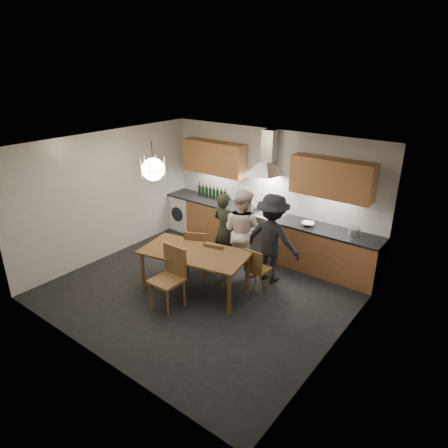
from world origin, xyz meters
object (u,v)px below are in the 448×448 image
Objects in this scene: mixing_bowl at (308,224)px; wine_bottles at (212,192)px; dining_table at (195,256)px; person_right at (272,238)px; person_left at (224,230)px; stock_pot at (354,232)px; chair_back_left at (197,250)px; person_mid at (242,231)px; chair_front at (171,273)px.

wine_bottles reaches higher than mixing_bowl.
person_right reaches higher than dining_table.
person_left is 0.90× the size of person_right.
stock_pot is 3.37m from wine_bottles.
chair_back_left is 4.76× the size of stock_pot.
person_right is at bearing -168.01° from person_left.
stock_pot is at bearing -1.00° from wine_bottles.
person_mid reaches higher than person_left.
chair_back_left is at bearing 107.26° from chair_front.
person_left is (-0.22, 1.15, 0.06)m from dining_table.
dining_table is at bearing 110.78° from person_left.
dining_table is 0.59m from chair_back_left.
chair_back_left is 0.62× the size of person_left.
mixing_bowl is at bearing 65.78° from chair_front.
chair_back_left is 1.09m from chair_front.
person_right is (0.86, 1.76, 0.23)m from chair_front.
person_right is at bearing -176.19° from person_mid.
chair_back_left is at bearing 28.61° from person_right.
person_left is 1.63m from mixing_bowl.
person_right reaches higher than chair_front.
dining_table is 2.14× the size of chair_back_left.
person_right is 6.54× the size of mixing_bowl.
dining_table is 1.88× the size of chair_front.
mixing_bowl is (1.49, 1.56, 0.39)m from chair_back_left.
mixing_bowl is at bearing 48.94° from dining_table.
chair_front is at bearing 84.38° from person_mid.
chair_back_left is 1.42m from person_right.
person_right reaches higher than mixing_bowl.
person_right is (1.06, 0.04, 0.09)m from person_left.
chair_front is at bearing 106.56° from person_left.
stock_pot is at bearing -151.12° from person_mid.
person_right is at bearing 43.07° from dining_table.
person_mid is (0.54, 0.70, 0.30)m from chair_back_left.
mixing_bowl is (1.14, 2.01, 0.24)m from dining_table.
person_mid is at bearing -168.26° from person_left.
mixing_bowl is 1.31× the size of stock_pot.
mixing_bowl is at bearing -157.98° from chair_back_left.
person_right is (0.84, 1.19, 0.15)m from dining_table.
chair_front is at bearing 61.02° from person_right.
person_left is 0.43m from person_mid.
wine_bottles is at bearing -83.62° from chair_back_left.
chair_front is at bearing -64.02° from wine_bottles.
person_left is (0.12, 0.69, 0.22)m from chair_back_left.
wine_bottles reaches higher than dining_table.
chair_front is 3.08m from wine_bottles.
person_mid is (0.20, 1.16, 0.14)m from dining_table.
person_left reaches higher than chair_back_left.
wine_bottles is at bearing 179.00° from stock_pot.
person_right is 0.89m from mixing_bowl.
wine_bottles is at bearing 176.67° from mixing_bowl.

